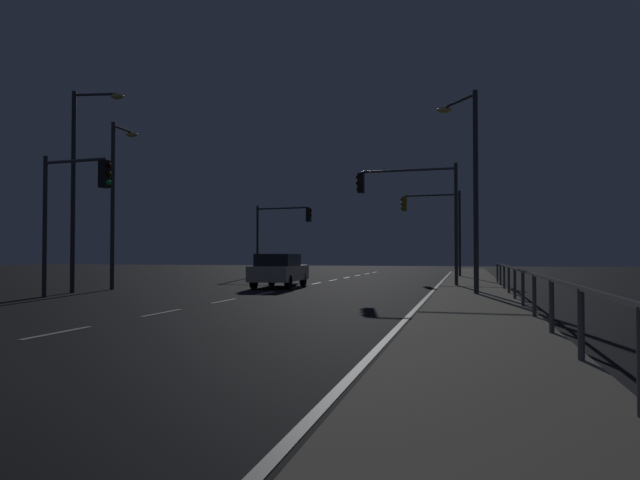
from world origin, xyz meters
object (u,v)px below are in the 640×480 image
at_px(car, 279,270).
at_px(traffic_light_far_left, 434,216).
at_px(traffic_light_far_right, 412,199).
at_px(traffic_light_overhead_east, 281,225).
at_px(street_lamp_far_end, 116,190).
at_px(traffic_light_near_right, 73,198).
at_px(street_lamp_across_street, 469,172).
at_px(street_lamp_mid_block, 81,172).

xyz_separation_m(car, traffic_light_far_left, (6.44, 12.99, 3.23)).
bearing_deg(traffic_light_far_right, traffic_light_overhead_east, 130.95).
relative_size(car, traffic_light_far_left, 0.80).
distance_m(traffic_light_far_right, street_lamp_far_end, 13.43).
bearing_deg(traffic_light_near_right, traffic_light_far_right, 41.50).
height_order(car, street_lamp_across_street, street_lamp_across_street).
distance_m(car, street_lamp_mid_block, 9.55).
relative_size(car, traffic_light_near_right, 0.88).
bearing_deg(car, street_lamp_mid_block, -138.75).
xyz_separation_m(car, traffic_light_near_right, (-4.91, -8.28, 2.72)).
bearing_deg(street_lamp_mid_block, traffic_light_far_left, 55.30).
bearing_deg(street_lamp_mid_block, street_lamp_across_street, 6.23).
bearing_deg(traffic_light_far_right, street_lamp_across_street, -64.47).
bearing_deg(traffic_light_far_right, street_lamp_far_end, -160.05).
relative_size(traffic_light_overhead_east, street_lamp_mid_block, 0.62).
xyz_separation_m(traffic_light_near_right, street_lamp_across_street, (13.56, 4.23, 1.03)).
xyz_separation_m(street_lamp_across_street, street_lamp_mid_block, (-15.16, -1.65, 0.27)).
relative_size(traffic_light_far_right, traffic_light_overhead_east, 1.11).
xyz_separation_m(traffic_light_near_right, street_lamp_mid_block, (-1.60, 2.57, 1.31)).
bearing_deg(street_lamp_far_end, traffic_light_far_left, 51.16).
height_order(traffic_light_near_right, street_lamp_far_end, street_lamp_far_end).
bearing_deg(traffic_light_far_left, car, -116.36).
bearing_deg(car, traffic_light_far_right, 13.08).
bearing_deg(car, traffic_light_far_left, 63.64).
xyz_separation_m(street_lamp_across_street, street_lamp_far_end, (-15.23, 0.88, -0.16)).
xyz_separation_m(traffic_light_far_left, traffic_light_near_right, (-11.35, -21.27, -0.51)).
relative_size(traffic_light_near_right, street_lamp_far_end, 0.69).
xyz_separation_m(traffic_light_far_left, street_lamp_mid_block, (-12.95, -18.70, 0.79)).
distance_m(traffic_light_far_right, street_lamp_across_street, 6.07).
bearing_deg(traffic_light_far_left, traffic_light_overhead_east, 178.75).
height_order(traffic_light_far_right, traffic_light_far_left, traffic_light_far_right).
height_order(street_lamp_mid_block, street_lamp_far_end, street_lamp_mid_block).
bearing_deg(street_lamp_far_end, street_lamp_mid_block, -88.56).
distance_m(street_lamp_across_street, street_lamp_far_end, 15.25).
distance_m(car, traffic_light_overhead_east, 14.15).
distance_m(traffic_light_overhead_east, traffic_light_far_left, 10.66).
xyz_separation_m(traffic_light_far_left, street_lamp_far_end, (-13.01, -16.16, 0.36)).
bearing_deg(traffic_light_far_left, street_lamp_far_end, -128.84).
height_order(traffic_light_far_left, street_lamp_far_end, street_lamp_far_end).
bearing_deg(street_lamp_far_end, traffic_light_near_right, -71.94).
height_order(traffic_light_near_right, street_lamp_mid_block, street_lamp_mid_block).
distance_m(car, street_lamp_far_end, 8.14).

